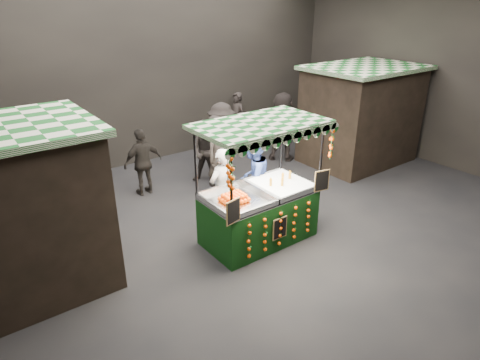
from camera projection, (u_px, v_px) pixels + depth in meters
ground at (271, 229)px, 8.17m from camera, size 12.00×12.00×0.00m
market_hall at (278, 52)px, 6.80m from camera, size 12.10×10.10×5.05m
neighbour_stall_right at (360, 115)px, 11.15m from camera, size 3.00×2.20×2.60m
juice_stall at (261, 206)px, 7.55m from camera, size 2.36×1.39×2.28m
vendor_grey at (221, 189)px, 7.93m from camera, size 0.68×0.52×1.65m
vendor_blue at (253, 178)px, 8.30m from camera, size 0.99×0.85×1.74m
shopper_0 at (219, 158)px, 9.15m from camera, size 0.78×0.60×1.90m
shopper_1 at (207, 151)px, 9.98m from camera, size 0.97×0.97×1.59m
shopper_2 at (143, 162)px, 9.36m from camera, size 0.93×0.41×1.56m
shopper_3 at (222, 140)px, 10.35m from camera, size 1.32×1.37×1.87m
shopper_5 at (282, 127)px, 11.34m from camera, size 1.56×1.74×1.91m
shopper_6 at (237, 119)px, 12.60m from camera, size 0.41×0.60×1.62m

